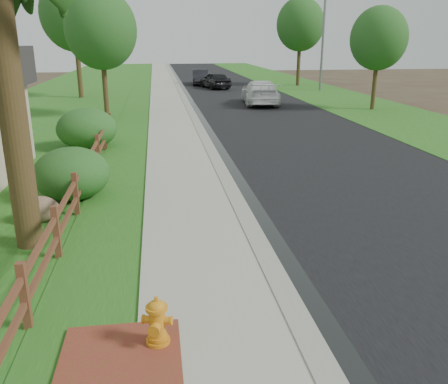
{
  "coord_description": "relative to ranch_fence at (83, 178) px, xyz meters",
  "views": [
    {
      "loc": [
        -1.58,
        -6.01,
        4.11
      ],
      "look_at": [
        -0.3,
        3.04,
        1.16
      ],
      "focal_mm": 38.0,
      "sensor_mm": 36.0,
      "label": 1
    }
  ],
  "objects": [
    {
      "name": "ground",
      "position": [
        3.6,
        -6.4,
        -0.62
      ],
      "size": [
        120.0,
        120.0,
        0.0
      ],
      "primitive_type": "plane",
      "color": "#372B1E"
    },
    {
      "name": "road",
      "position": [
        8.2,
        28.6,
        -0.61
      ],
      "size": [
        8.0,
        90.0,
        0.02
      ],
      "primitive_type": "cube",
      "color": "black",
      "rests_on": "ground"
    },
    {
      "name": "curb",
      "position": [
        4.0,
        28.6,
        -0.56
      ],
      "size": [
        0.4,
        90.0,
        0.12
      ],
      "primitive_type": "cube",
      "color": "gray",
      "rests_on": "ground"
    },
    {
      "name": "wet_gutter",
      "position": [
        4.35,
        28.6,
        -0.6
      ],
      "size": [
        0.5,
        90.0,
        0.0
      ],
      "primitive_type": "cube",
      "color": "black",
      "rests_on": "road"
    },
    {
      "name": "sidewalk",
      "position": [
        2.7,
        28.6,
        -0.57
      ],
      "size": [
        2.2,
        90.0,
        0.1
      ],
      "primitive_type": "cube",
      "color": "#A8A592",
      "rests_on": "ground"
    },
    {
      "name": "grass_strip",
      "position": [
        0.8,
        28.6,
        -0.59
      ],
      "size": [
        1.6,
        90.0,
        0.06
      ],
      "primitive_type": "cube",
      "color": "#1F5317",
      "rests_on": "ground"
    },
    {
      "name": "lawn_near",
      "position": [
        -4.4,
        28.6,
        -0.6
      ],
      "size": [
        9.0,
        90.0,
        0.04
      ],
      "primitive_type": "cube",
      "color": "#1F5317",
      "rests_on": "ground"
    },
    {
      "name": "verge_far",
      "position": [
        15.1,
        28.6,
        -0.6
      ],
      "size": [
        6.0,
        90.0,
        0.04
      ],
      "primitive_type": "cube",
      "color": "#1F5317",
      "rests_on": "ground"
    },
    {
      "name": "brick_patch",
      "position": [
        1.4,
        -7.4,
        -0.56
      ],
      "size": [
        1.6,
        2.4,
        0.11
      ],
      "primitive_type": "cube",
      "color": "brown",
      "rests_on": "ground"
    },
    {
      "name": "ranch_fence",
      "position": [
        0.0,
        0.0,
        0.0
      ],
      "size": [
        0.12,
        16.92,
        1.1
      ],
      "color": "#4D2C19",
      "rests_on": "ground"
    },
    {
      "name": "fire_hydrant",
      "position": [
        1.9,
        -6.73,
        -0.19
      ],
      "size": [
        0.47,
        0.38,
        0.72
      ],
      "color": "orange",
      "rests_on": "sidewalk"
    },
    {
      "name": "white_suv",
      "position": [
        8.79,
        18.46,
        0.18
      ],
      "size": [
        2.69,
        5.52,
        1.55
      ],
      "primitive_type": "imported",
      "rotation": [
        0.0,
        0.0,
        3.04
      ],
      "color": "white",
      "rests_on": "road"
    },
    {
      "name": "dark_car_mid",
      "position": [
        7.17,
        29.35,
        0.11
      ],
      "size": [
        2.61,
        4.42,
        1.41
      ],
      "primitive_type": "imported",
      "rotation": [
        0.0,
        0.0,
        3.38
      ],
      "color": "black",
      "rests_on": "road"
    },
    {
      "name": "dark_car_far",
      "position": [
        6.22,
        33.23,
        0.09
      ],
      "size": [
        1.71,
        4.23,
        1.37
      ],
      "primitive_type": "imported",
      "rotation": [
        0.0,
        0.0,
        -0.06
      ],
      "color": "black",
      "rests_on": "road"
    },
    {
      "name": "streetlight",
      "position": [
        15.42,
        26.34,
        4.79
      ],
      "size": [
        2.21,
        0.3,
        9.54
      ],
      "color": "gray",
      "rests_on": "ground"
    },
    {
      "name": "boulder",
      "position": [
        -0.82,
        -1.5,
        -0.3
      ],
      "size": [
        1.04,
        0.83,
        0.63
      ],
      "primitive_type": "ellipsoid",
      "rotation": [
        0.0,
        0.0,
        0.13
      ],
      "color": "brown",
      "rests_on": "ground"
    },
    {
      "name": "shrub_b",
      "position": [
        -0.3,
        0.19,
        0.08
      ],
      "size": [
        2.49,
        2.49,
        1.4
      ],
      "primitive_type": "ellipsoid",
      "rotation": [
        0.0,
        0.0,
        -0.29
      ],
      "color": "#204E1C",
      "rests_on": "ground"
    },
    {
      "name": "shrub_d",
      "position": [
        -0.71,
        6.46,
        0.17
      ],
      "size": [
        2.85,
        2.85,
        1.58
      ],
      "primitive_type": "ellipsoid",
      "rotation": [
        0.0,
        0.0,
        0.27
      ],
      "color": "#204E1C",
      "rests_on": "ground"
    },
    {
      "name": "tree_near_left",
      "position": [
        -0.7,
        14.5,
        3.96
      ],
      "size": [
        3.76,
        3.76,
        6.66
      ],
      "color": "#3C2C18",
      "rests_on": "ground"
    },
    {
      "name": "tree_near_right",
      "position": [
        15.03,
        15.06,
        3.52
      ],
      "size": [
        3.32,
        3.32,
        5.98
      ],
      "color": "#3C2C18",
      "rests_on": "ground"
    },
    {
      "name": "tree_mid_left",
      "position": [
        -3.4,
        23.86,
        5.15
      ],
      "size": [
        4.67,
        4.67,
        8.35
      ],
      "color": "#3C2C18",
      "rests_on": "ground"
    },
    {
      "name": "tree_mid_right",
      "position": [
        15.04,
        30.92,
        4.73
      ],
      "size": [
        4.25,
        4.25,
        7.7
      ],
      "color": "#3C2C18",
      "rests_on": "ground"
    }
  ]
}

